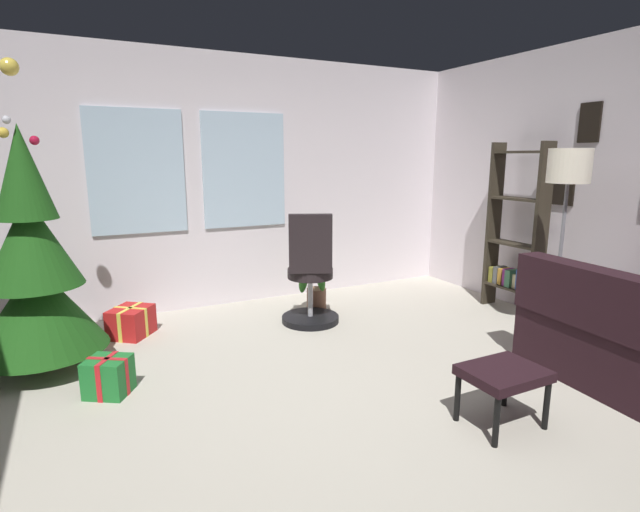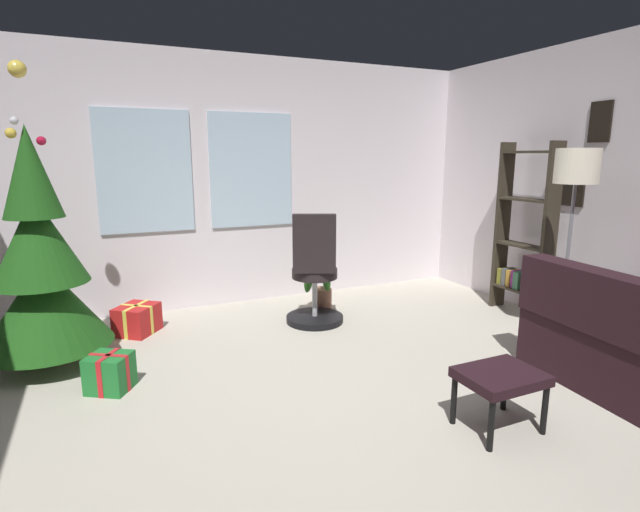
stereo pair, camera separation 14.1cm
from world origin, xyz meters
The scene contains 10 objects.
ground_plane centered at (0.00, 0.00, -0.05)m, with size 5.42×5.34×0.10m, color #B6B0A0.
wall_back_with_windows centered at (-0.02, 2.72, 1.33)m, with size 5.42×0.12×2.64m.
footstool centered at (0.68, -0.49, 0.31)m, with size 0.47×0.37×0.36m.
holiday_tree centered at (-1.82, 1.66, 0.76)m, with size 0.94×0.94×2.26m.
gift_box_red centered at (-1.16, 2.10, 0.13)m, with size 0.46×0.46×0.27m.
gift_box_green centered at (-1.41, 1.00, 0.13)m, with size 0.36×0.35×0.26m.
office_chair centered at (0.43, 1.65, 0.43)m, with size 0.56×0.57×1.09m.
bookshelf centered at (2.49, 1.08, 0.76)m, with size 0.18×0.64×1.74m.
floor_lamp centered at (2.13, 0.28, 1.40)m, with size 0.34×0.34×1.66m.
potted_plant centered at (0.68, 2.06, 0.28)m, with size 0.44×0.45×0.68m.
Camera 1 is at (-1.50, -2.39, 1.60)m, focal length 27.14 mm.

